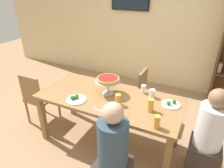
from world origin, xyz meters
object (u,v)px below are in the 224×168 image
Objects in this scene: salad_plate_far_diner at (171,104)px; beer_glass_amber_short at (157,122)px; chair_head_west at (38,97)px; beer_glass_amber_tall at (151,105)px; salad_plate_near_diner at (76,99)px; diner_head_east at (207,141)px; water_glass_clear_near at (152,94)px; water_glass_clear_far at (144,89)px; deep_dish_pizza_stand at (108,80)px; chair_far_right at (149,94)px; cutlery_fork_near at (102,84)px; diner_near_right at (113,159)px; dining_table at (109,103)px; cutlery_knife_near at (99,111)px; beer_glass_amber_spare at (118,100)px.

beer_glass_amber_short reaches higher than salad_plate_far_diner.
beer_glass_amber_tall is at bearing 0.69° from chair_head_west.
diner_head_east is at bearing 8.80° from salad_plate_near_diner.
water_glass_clear_far is at bearing 155.54° from water_glass_clear_near.
diner_head_east reaches higher than deep_dish_pizza_stand.
beer_glass_amber_short reaches higher than salad_plate_near_diner.
chair_head_west is at bearing -171.26° from deep_dish_pizza_stand.
diner_head_east is 1.32× the size of chair_far_right.
chair_far_right is 6.03× the size of beer_glass_amber_short.
salad_plate_near_diner is 0.98m from water_glass_clear_near.
cutlery_fork_near is (-0.96, 0.63, -0.07)m from beer_glass_amber_short.
diner_near_right is 1.20m from cutlery_fork_near.
water_glass_clear_near is at bearing 26.50° from dining_table.
chair_far_right is 0.77m from salad_plate_far_diner.
water_glass_clear_near is 0.73m from cutlery_knife_near.
water_glass_clear_far is at bearing 4.51° from chair_far_right.
chair_head_west is at bearing -168.97° from water_glass_clear_near.
dining_table is at bearing 34.91° from salad_plate_near_diner.
diner_near_right is at bearing -60.14° from deep_dish_pizza_stand.
beer_glass_amber_spare is (-1.04, -0.11, 0.32)m from diner_head_east.
chair_far_right is 7.81× the size of water_glass_clear_near.
cutlery_fork_near is (-0.20, 0.21, -0.19)m from deep_dish_pizza_stand.
salad_plate_near_diner is at bearing -168.85° from beer_glass_amber_tall.
cutlery_knife_near is at bearing -15.41° from chair_far_right.
diner_near_right is at bearing -69.99° from beer_glass_amber_spare.
diner_head_east is 1.61m from salad_plate_near_diner.
cutlery_fork_near is at bearing 133.61° from deep_dish_pizza_stand.
water_glass_clear_near is at bearing 163.01° from salad_plate_far_diner.
salad_plate_far_diner is (1.96, 0.25, 0.27)m from chair_head_west.
deep_dish_pizza_stand is 0.34m from cutlery_fork_near.
beer_glass_amber_short is 0.80× the size of cutlery_knife_near.
diner_near_right is 1.32× the size of chair_far_right.
water_glass_clear_far reaches higher than cutlery_fork_near.
chair_far_right is at bearing 65.97° from dining_table.
beer_glass_amber_tall is 0.30m from beer_glass_amber_short.
dining_table is at bearing -139.48° from water_glass_clear_far.
cutlery_fork_near is at bearing 136.87° from beer_glass_amber_spare.
dining_table is 1.62× the size of diner_near_right.
cutlery_fork_near is 1.00× the size of cutlery_knife_near.
dining_table is 5.72× the size of deep_dish_pizza_stand.
diner_head_east reaches higher than cutlery_fork_near.
chair_far_right is 2.66× the size of deep_dish_pizza_stand.
beer_glass_amber_spare is at bearing 5.80° from diner_head_east.
deep_dish_pizza_stand is at bearing 49.28° from salad_plate_near_diner.
water_glass_clear_far is 0.71m from cutlery_knife_near.
chair_far_right is at bearing 59.19° from deep_dish_pizza_stand.
chair_head_west is 1.42m from beer_glass_amber_spare.
cutlery_fork_near is at bearing 172.62° from salad_plate_far_diner.
salad_plate_far_diner reaches higher than cutlery_knife_near.
deep_dish_pizza_stand reaches higher than chair_head_west.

